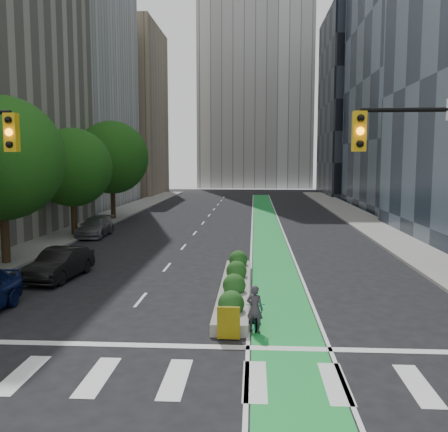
# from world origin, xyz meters

# --- Properties ---
(ground) EXTENTS (160.00, 160.00, 0.00)m
(ground) POSITION_xyz_m (0.00, 0.00, 0.00)
(ground) COLOR black
(ground) RESTS_ON ground
(sidewalk_left) EXTENTS (3.60, 90.00, 0.15)m
(sidewalk_left) POSITION_xyz_m (-11.80, 25.00, 0.07)
(sidewalk_left) COLOR gray
(sidewalk_left) RESTS_ON ground
(sidewalk_right) EXTENTS (3.60, 90.00, 0.15)m
(sidewalk_right) POSITION_xyz_m (11.80, 25.00, 0.07)
(sidewalk_right) COLOR gray
(sidewalk_right) RESTS_ON ground
(bike_lane_paint) EXTENTS (2.20, 70.00, 0.01)m
(bike_lane_paint) POSITION_xyz_m (3.00, 30.00, 0.01)
(bike_lane_paint) COLOR green
(bike_lane_paint) RESTS_ON ground
(building_tan_far) EXTENTS (14.00, 16.00, 26.00)m
(building_tan_far) POSITION_xyz_m (-20.00, 66.00, 13.00)
(building_tan_far) COLOR tan
(building_tan_far) RESTS_ON ground
(building_glass_far) EXTENTS (14.00, 24.00, 42.00)m
(building_glass_far) POSITION_xyz_m (21.00, 45.00, 21.00)
(building_glass_far) COLOR #19212D
(building_glass_far) RESTS_ON ground
(building_dark_end) EXTENTS (14.00, 18.00, 28.00)m
(building_dark_end) POSITION_xyz_m (20.00, 68.00, 14.00)
(building_dark_end) COLOR black
(building_dark_end) RESTS_ON ground
(building_distant) EXTENTS (22.00, 16.00, 70.00)m
(building_distant) POSITION_xyz_m (2.00, 90.00, 35.00)
(building_distant) COLOR silver
(building_distant) RESTS_ON ground
(tree_mid) EXTENTS (6.40, 6.40, 8.78)m
(tree_mid) POSITION_xyz_m (-11.00, 12.00, 5.57)
(tree_mid) COLOR black
(tree_mid) RESTS_ON ground
(tree_midfar) EXTENTS (5.60, 5.60, 7.76)m
(tree_midfar) POSITION_xyz_m (-11.00, 22.00, 4.95)
(tree_midfar) COLOR black
(tree_midfar) RESTS_ON ground
(tree_far) EXTENTS (6.60, 6.60, 9.00)m
(tree_far) POSITION_xyz_m (-11.00, 32.00, 5.69)
(tree_far) COLOR black
(tree_far) RESTS_ON ground
(median_planter) EXTENTS (1.20, 10.26, 1.10)m
(median_planter) POSITION_xyz_m (1.20, 7.04, 0.37)
(median_planter) COLOR gray
(median_planter) RESTS_ON ground
(bicycle) EXTENTS (0.73, 1.77, 0.91)m
(bicycle) POSITION_xyz_m (2.00, 3.13, 0.46)
(bicycle) COLOR gray
(bicycle) RESTS_ON ground
(cyclist) EXTENTS (0.66, 0.56, 1.54)m
(cyclist) POSITION_xyz_m (2.00, 2.56, 0.77)
(cyclist) COLOR #39333E
(cyclist) RESTS_ON ground
(parked_car_left_mid) EXTENTS (1.94, 4.47, 1.43)m
(parked_car_left_mid) POSITION_xyz_m (-7.00, 9.22, 0.71)
(parked_car_left_mid) COLOR black
(parked_car_left_mid) RESTS_ON ground
(parked_car_left_far) EXTENTS (2.05, 4.75, 1.36)m
(parked_car_left_far) POSITION_xyz_m (-9.50, 22.02, 0.68)
(parked_car_left_far) COLOR slate
(parked_car_left_far) RESTS_ON ground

